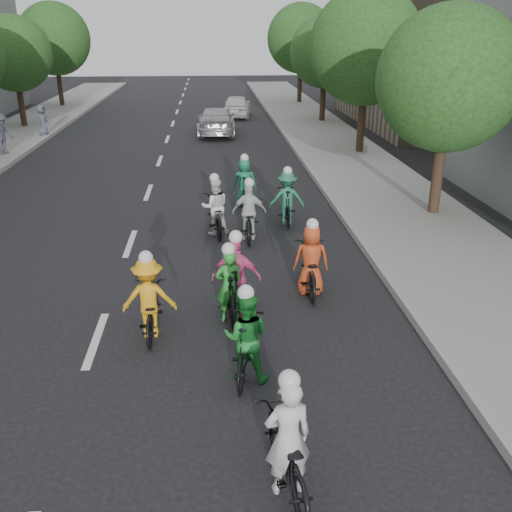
{
  "coord_description": "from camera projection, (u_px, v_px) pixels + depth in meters",
  "views": [
    {
      "loc": [
        2.21,
        -9.3,
        5.33
      ],
      "look_at": [
        3.05,
        1.39,
        1.0
      ],
      "focal_mm": 40.0,
      "sensor_mm": 36.0,
      "label": 1
    }
  ],
  "objects": [
    {
      "name": "cyclist_2",
      "position": [
        150.0,
        304.0,
        10.42
      ],
      "size": [
        0.99,
        1.7,
        1.68
      ],
      "rotation": [
        0.0,
        0.0,
        3.15
      ],
      "color": "black",
      "rests_on": "ground"
    },
    {
      "name": "cyclist_4",
      "position": [
        310.0,
        266.0,
        12.12
      ],
      "size": [
        0.81,
        1.94,
        1.68
      ],
      "rotation": [
        0.0,
        0.0,
        3.06
      ],
      "color": "black",
      "rests_on": "ground"
    },
    {
      "name": "bldg_se",
      "position": [
        452.0,
        51.0,
        32.28
      ],
      "size": [
        10.0,
        14.0,
        8.0
      ],
      "primitive_type": "cube",
      "color": "gray",
      "rests_on": "ground"
    },
    {
      "name": "cyclist_5",
      "position": [
        229.0,
        292.0,
        10.98
      ],
      "size": [
        0.59,
        1.67,
        1.62
      ],
      "rotation": [
        0.0,
        0.0,
        3.22
      ],
      "color": "black",
      "rests_on": "ground"
    },
    {
      "name": "cyclist_1",
      "position": [
        246.0,
        342.0,
        9.11
      ],
      "size": [
        0.84,
        1.81,
        1.67
      ],
      "rotation": [
        0.0,
        0.0,
        2.94
      ],
      "color": "black",
      "rests_on": "ground"
    },
    {
      "name": "tree_r_0",
      "position": [
        449.0,
        80.0,
        15.69
      ],
      "size": [
        4.0,
        4.0,
        5.97
      ],
      "color": "black",
      "rests_on": "ground"
    },
    {
      "name": "curb_right",
      "position": [
        321.0,
        186.0,
        20.08
      ],
      "size": [
        0.18,
        80.0,
        0.18
      ],
      "primitive_type": "cube",
      "color": "#999993",
      "rests_on": "ground"
    },
    {
      "name": "cyclist_0",
      "position": [
        287.0,
        449.0,
        6.92
      ],
      "size": [
        0.88,
        1.89,
        1.73
      ],
      "rotation": [
        0.0,
        0.0,
        3.28
      ],
      "color": "black",
      "rests_on": "ground"
    },
    {
      "name": "cyclist_9",
      "position": [
        245.0,
        186.0,
        18.04
      ],
      "size": [
        0.79,
        1.69,
        1.67
      ],
      "rotation": [
        0.0,
        0.0,
        3.04
      ],
      "color": "black",
      "rests_on": "ground"
    },
    {
      "name": "cyclist_6",
      "position": [
        215.0,
        212.0,
        15.59
      ],
      "size": [
        0.9,
        2.01,
        1.71
      ],
      "rotation": [
        0.0,
        0.0,
        3.26
      ],
      "color": "black",
      "rests_on": "ground"
    },
    {
      "name": "sidewalk_right",
      "position": [
        376.0,
        186.0,
        20.23
      ],
      "size": [
        4.0,
        80.0,
        0.15
      ],
      "primitive_type": "cube",
      "color": "gray",
      "rests_on": "ground"
    },
    {
      "name": "tree_l_4",
      "position": [
        14.0,
        54.0,
        30.52
      ],
      "size": [
        4.0,
        4.0,
        5.97
      ],
      "color": "black",
      "rests_on": "ground"
    },
    {
      "name": "cyclist_7",
      "position": [
        287.0,
        202.0,
        16.32
      ],
      "size": [
        1.01,
        1.75,
        1.7
      ],
      "rotation": [
        0.0,
        0.0,
        3.12
      ],
      "color": "black",
      "rests_on": "ground"
    },
    {
      "name": "tree_r_1",
      "position": [
        366.0,
        47.0,
        23.8
      ],
      "size": [
        4.8,
        4.8,
        6.93
      ],
      "color": "black",
      "rests_on": "ground"
    },
    {
      "name": "tree_r_2",
      "position": [
        325.0,
        52.0,
        32.32
      ],
      "size": [
        4.0,
        4.0,
        5.97
      ],
      "color": "black",
      "rests_on": "ground"
    },
    {
      "name": "tree_r_3",
      "position": [
        301.0,
        38.0,
        40.43
      ],
      "size": [
        4.8,
        4.8,
        6.93
      ],
      "color": "black",
      "rests_on": "ground"
    },
    {
      "name": "follow_car_trail",
      "position": [
        237.0,
        106.0,
        35.79
      ],
      "size": [
        2.01,
        4.15,
        1.37
      ],
      "primitive_type": "imported",
      "rotation": [
        0.0,
        0.0,
        3.04
      ],
      "color": "silver",
      "rests_on": "ground"
    },
    {
      "name": "follow_car_lead",
      "position": [
        216.0,
        121.0,
        30.03
      ],
      "size": [
        2.06,
        4.81,
        1.38
      ],
      "primitive_type": "imported",
      "rotation": [
        0.0,
        0.0,
        3.11
      ],
      "color": "#B2B3B7",
      "rests_on": "ground"
    },
    {
      "name": "tree_l_5",
      "position": [
        54.0,
        39.0,
        38.64
      ],
      "size": [
        4.8,
        4.8,
        6.93
      ],
      "color": "black",
      "rests_on": "ground"
    },
    {
      "name": "spectator_2",
      "position": [
        42.0,
        120.0,
        28.91
      ],
      "size": [
        0.68,
        0.84,
        1.49
      ],
      "primitive_type": "imported",
      "rotation": [
        0.0,
        0.0,
        1.24
      ],
      "color": "#4D4E5A",
      "rests_on": "sidewalk_left"
    },
    {
      "name": "spectator_0",
      "position": [
        2.0,
        134.0,
        24.52
      ],
      "size": [
        1.05,
        1.29,
        1.74
      ],
      "primitive_type": "imported",
      "rotation": [
        0.0,
        0.0,
        1.15
      ],
      "color": "#44434E",
      "rests_on": "sidewalk_left"
    },
    {
      "name": "cyclist_3",
      "position": [
        236.0,
        284.0,
        11.1
      ],
      "size": [
        1.01,
        1.86,
        1.8
      ],
      "rotation": [
        0.0,
        0.0,
        3.0
      ],
      "color": "black",
      "rests_on": "ground"
    },
    {
      "name": "ground",
      "position": [
        96.0,
        340.0,
        10.43
      ],
      "size": [
        120.0,
        120.0,
        0.0
      ],
      "primitive_type": "plane",
      "color": "black",
      "rests_on": "ground"
    },
    {
      "name": "cyclist_8",
      "position": [
        249.0,
        217.0,
        15.22
      ],
      "size": [
        0.93,
        1.92,
        1.68
      ],
      "rotation": [
        0.0,
        0.0,
        3.05
      ],
      "color": "black",
      "rests_on": "ground"
    }
  ]
}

